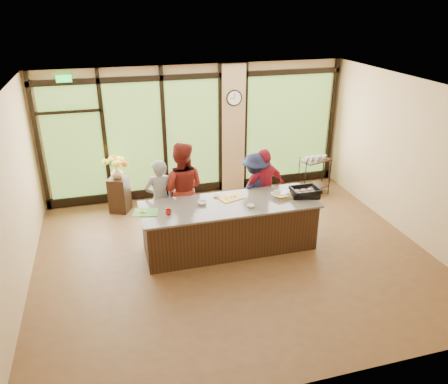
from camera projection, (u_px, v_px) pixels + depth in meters
floor at (234, 256)px, 7.97m from camera, size 7.00×7.00×0.00m
ceiling at (236, 90)px, 6.74m from camera, size 7.00×7.00×0.00m
back_wall at (197, 132)px, 9.99m from camera, size 7.00×0.00×7.00m
left_wall at (10, 204)px, 6.50m from camera, size 0.00×6.00×6.00m
right_wall at (412, 161)px, 8.22m from camera, size 0.00×6.00×6.00m
window_wall at (204, 136)px, 10.04m from camera, size 6.90×0.12×3.00m
island_base at (229, 227)px, 8.05m from camera, size 3.10×1.00×0.88m
countertop at (230, 204)px, 7.87m from camera, size 3.20×1.10×0.04m
wall_clock at (234, 98)px, 9.78m from camera, size 0.36×0.04×0.36m
cook_left at (160, 199)px, 8.32m from camera, size 0.59×0.40×1.59m
cook_midleft at (182, 189)px, 8.43m from camera, size 1.09×0.96×1.87m
cook_midright at (264, 188)px, 8.73m from camera, size 1.04×0.65×1.64m
cook_right at (255, 190)px, 8.74m from camera, size 1.15×0.89×1.56m
roasting_pan at (305, 193)px, 8.15m from camera, size 0.57×0.49×0.09m
mixing_bowl at (281, 195)px, 8.09m from camera, size 0.40×0.40×0.08m
cutting_board_left at (146, 212)px, 7.52m from camera, size 0.48×0.40×0.01m
cutting_board_center at (230, 198)px, 8.07m from camera, size 0.52×0.45×0.01m
cutting_board_right at (285, 196)px, 8.14m from camera, size 0.39×0.32×0.01m
prep_bowl_near at (202, 203)px, 7.81m from camera, size 0.20×0.20×0.05m
prep_bowl_mid at (251, 206)px, 7.72m from camera, size 0.17×0.17×0.04m
prep_bowl_far at (217, 196)px, 8.12m from camera, size 0.14×0.14×0.03m
red_ramekin at (168, 212)px, 7.46m from camera, size 0.12×0.12×0.08m
flower_stand at (119, 195)px, 9.49m from camera, size 0.51×0.51×0.77m
flower_vase at (117, 172)px, 9.28m from camera, size 0.31×0.31×0.27m
bar_cart at (315, 171)px, 10.29m from camera, size 0.77×0.56×0.94m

